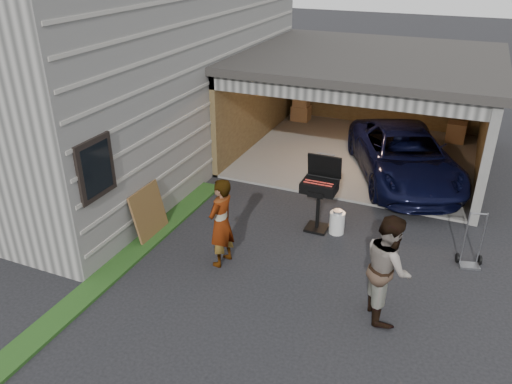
% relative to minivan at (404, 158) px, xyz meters
% --- Properties ---
extents(ground, '(80.00, 80.00, 0.00)m').
position_rel_minivan_xyz_m(ground, '(-2.10, -5.20, -0.65)').
color(ground, black).
rests_on(ground, ground).
extents(house, '(7.00, 11.00, 5.50)m').
position_rel_minivan_xyz_m(house, '(-8.10, -1.20, 2.10)').
color(house, '#474744').
rests_on(house, ground).
extents(groundcover_strip, '(0.50, 8.00, 0.06)m').
position_rel_minivan_xyz_m(groundcover_strip, '(-4.35, -6.20, -0.62)').
color(groundcover_strip, '#193814').
rests_on(groundcover_strip, ground).
extents(garage, '(6.80, 6.30, 2.90)m').
position_rel_minivan_xyz_m(garage, '(-1.34, 1.59, 1.22)').
color(garage, '#605E59').
rests_on(garage, ground).
extents(minivan, '(3.81, 5.13, 1.30)m').
position_rel_minivan_xyz_m(minivan, '(0.00, 0.00, 0.00)').
color(minivan, black).
rests_on(minivan, ground).
extents(woman, '(0.52, 0.70, 1.77)m').
position_rel_minivan_xyz_m(woman, '(-2.60, -5.12, 0.24)').
color(woman, '#A3BECD').
rests_on(woman, ground).
extents(man, '(1.00, 1.10, 1.85)m').
position_rel_minivan_xyz_m(man, '(0.50, -5.40, 0.28)').
color(man, '#47321C').
rests_on(man, ground).
extents(bbq_grill, '(0.72, 0.63, 1.61)m').
position_rel_minivan_xyz_m(bbq_grill, '(-1.29, -3.16, 0.31)').
color(bbq_grill, black).
rests_on(bbq_grill, ground).
extents(propane_tank, '(0.35, 0.35, 0.48)m').
position_rel_minivan_xyz_m(propane_tank, '(-0.87, -3.18, -0.41)').
color(propane_tank, silver).
rests_on(propane_tank, ground).
extents(plywood_panel, '(0.27, 0.97, 1.07)m').
position_rel_minivan_xyz_m(plywood_panel, '(-4.44, -4.80, -0.11)').
color(plywood_panel, '#533E1C').
rests_on(plywood_panel, ground).
extents(hand_truck, '(0.49, 0.42, 1.11)m').
position_rel_minivan_xyz_m(hand_truck, '(1.78, -3.33, -0.43)').
color(hand_truck, gray).
rests_on(hand_truck, ground).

